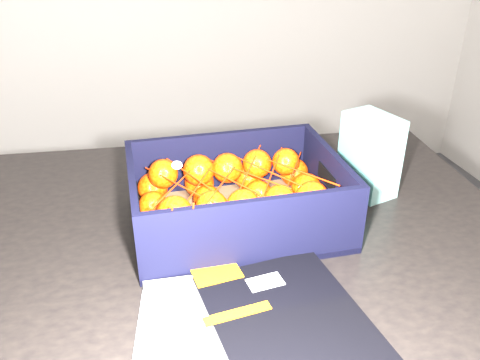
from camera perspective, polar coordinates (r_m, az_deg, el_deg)
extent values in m
cube|color=black|center=(0.96, -4.43, -6.52)|extent=(1.26, 0.89, 0.04)
cylinder|color=black|center=(1.60, 13.81, -7.78)|extent=(0.06, 0.06, 0.71)
cube|color=silver|center=(0.72, -3.19, -18.04)|extent=(0.25, 0.31, 0.01)
cube|color=silver|center=(0.72, -1.83, -17.50)|extent=(0.22, 0.29, 0.01)
cube|color=black|center=(0.74, 5.85, -15.83)|extent=(0.24, 0.30, 0.01)
cube|color=orange|center=(0.81, -2.73, -10.35)|extent=(0.08, 0.06, 0.00)
cube|color=white|center=(0.79, 2.88, -11.47)|extent=(0.06, 0.04, 0.00)
cube|color=orange|center=(0.74, -0.29, -14.86)|extent=(0.10, 0.03, 0.00)
cube|color=brown|center=(0.95, -0.43, -4.67)|extent=(0.38, 0.28, 0.01)
cube|color=black|center=(1.04, -2.15, 2.04)|extent=(0.38, 0.01, 0.13)
cube|color=black|center=(0.81, 1.77, -6.23)|extent=(0.38, 0.01, 0.13)
cube|color=black|center=(0.91, -11.82, -2.91)|extent=(0.01, 0.26, 0.13)
cube|color=black|center=(0.98, 10.09, -0.30)|extent=(0.01, 0.26, 0.13)
sphere|color=#FF3C05|center=(0.83, -8.71, -7.66)|extent=(0.06, 0.06, 0.06)
sphere|color=#FF3C05|center=(0.89, -9.06, -4.99)|extent=(0.06, 0.06, 0.06)
sphere|color=#FF3C05|center=(0.95, -9.81, -2.85)|extent=(0.05, 0.05, 0.05)
sphere|color=#FF3C05|center=(1.01, -9.86, -0.86)|extent=(0.06, 0.06, 0.06)
sphere|color=#FF3C05|center=(0.85, -2.42, -6.68)|extent=(0.06, 0.06, 0.06)
sphere|color=#FF3C05|center=(0.90, -2.76, -4.39)|extent=(0.06, 0.06, 0.06)
sphere|color=#FF3C05|center=(0.96, -3.72, -2.16)|extent=(0.05, 0.05, 0.05)
sphere|color=#FF3C05|center=(1.01, -4.63, -0.33)|extent=(0.06, 0.06, 0.06)
sphere|color=#FF3C05|center=(0.87, 4.31, -5.83)|extent=(0.06, 0.06, 0.06)
sphere|color=#FF3C05|center=(0.92, 3.08, -3.64)|extent=(0.06, 0.06, 0.06)
sphere|color=#FF3C05|center=(0.97, 2.08, -1.58)|extent=(0.05, 0.05, 0.05)
sphere|color=#FF3C05|center=(1.04, 0.94, 0.38)|extent=(0.06, 0.06, 0.06)
sphere|color=#FF3C05|center=(0.90, 10.29, -4.95)|extent=(0.06, 0.06, 0.06)
sphere|color=#FF3C05|center=(0.95, 8.66, -2.85)|extent=(0.06, 0.06, 0.06)
sphere|color=#FF3C05|center=(1.00, 7.50, -0.89)|extent=(0.06, 0.06, 0.06)
sphere|color=#FF3C05|center=(1.06, 6.15, 0.88)|extent=(0.06, 0.06, 0.06)
sphere|color=#FF3C05|center=(0.83, -7.41, -3.78)|extent=(0.06, 0.06, 0.06)
sphere|color=#FF3C05|center=(0.96, -8.70, 0.71)|extent=(0.06, 0.06, 0.06)
sphere|color=#FF3C05|center=(0.85, -3.21, -3.01)|extent=(0.05, 0.05, 0.05)
sphere|color=#FF3C05|center=(0.97, -4.69, 1.12)|extent=(0.06, 0.06, 0.06)
sphere|color=#FF3C05|center=(0.85, 0.38, -2.88)|extent=(0.06, 0.06, 0.06)
sphere|color=#FF3C05|center=(0.97, -1.43, 1.37)|extent=(0.06, 0.06, 0.06)
sphere|color=#FF3C05|center=(0.87, 4.54, -2.26)|extent=(0.05, 0.05, 0.05)
sphere|color=#FF3C05|center=(0.99, 1.95, 1.86)|extent=(0.06, 0.06, 0.06)
sphere|color=#FF3C05|center=(0.88, 8.16, -1.95)|extent=(0.06, 0.06, 0.06)
sphere|color=#FF3C05|center=(1.00, 5.21, 2.09)|extent=(0.05, 0.05, 0.05)
cylinder|color=red|center=(0.89, -6.92, -0.55)|extent=(0.11, 0.20, 0.02)
cylinder|color=red|center=(0.89, -4.26, -0.36)|extent=(0.11, 0.20, 0.02)
cylinder|color=red|center=(0.91, -1.78, 0.34)|extent=(0.11, 0.20, 0.01)
cylinder|color=red|center=(0.91, 0.79, 0.77)|extent=(0.11, 0.20, 0.03)
cylinder|color=red|center=(0.92, 3.41, 0.92)|extent=(0.11, 0.20, 0.01)
cylinder|color=red|center=(0.93, 5.87, 1.33)|extent=(0.11, 0.20, 0.02)
cylinder|color=red|center=(0.89, -6.96, -0.24)|extent=(0.11, 0.20, 0.03)
cylinder|color=red|center=(0.90, -4.38, -0.09)|extent=(0.11, 0.20, 0.00)
cylinder|color=red|center=(0.89, -1.61, 0.18)|extent=(0.11, 0.20, 0.03)
cylinder|color=red|center=(0.91, 0.83, 0.71)|extent=(0.11, 0.20, 0.02)
cylinder|color=red|center=(0.91, 3.50, 0.39)|extent=(0.11, 0.20, 0.02)
cylinder|color=red|center=(0.93, 5.92, 0.59)|extent=(0.11, 0.20, 0.01)
cylinder|color=red|center=(0.78, -7.66, -4.86)|extent=(0.00, 0.03, 0.09)
cylinder|color=red|center=(0.78, -5.49, -4.60)|extent=(0.01, 0.04, 0.08)
cube|color=silver|center=(1.06, 14.50, 2.78)|extent=(0.10, 0.13, 0.17)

